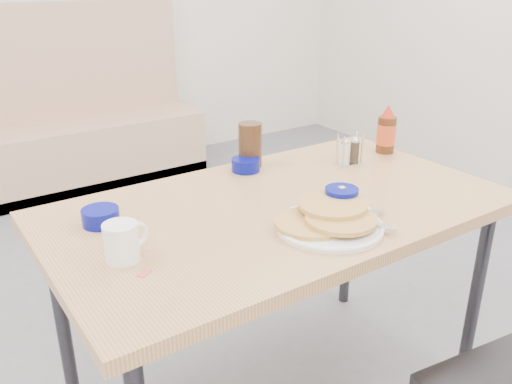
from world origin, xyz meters
TOP-DOWN VIEW (x-y plane):
  - booth_bench at (0.00, 2.78)m, footprint 1.90×0.56m
  - dining_table at (0.00, 0.25)m, footprint 1.40×0.80m
  - pancake_plate at (0.01, 0.04)m, footprint 0.30×0.30m
  - coffee_mug at (-0.52, 0.19)m, footprint 0.13×0.09m
  - grits_setting at (0.13, 0.11)m, footprint 0.19×0.20m
  - creamer_bowl at (-0.50, 0.42)m, footprint 0.10×0.10m
  - butter_bowl at (0.07, 0.55)m, footprint 0.10×0.10m
  - amber_tumbler at (0.12, 0.59)m, footprint 0.09×0.09m
  - condiment_caddy at (0.43, 0.40)m, footprint 0.10×0.07m
  - syrup_bottle at (0.64, 0.42)m, footprint 0.07×0.07m
  - sugar_wrapper at (-0.51, 0.10)m, footprint 0.04×0.04m

SIDE VIEW (x-z plane):
  - booth_bench at x=0.00m, z-range -0.26..0.96m
  - dining_table at x=0.00m, z-range 0.32..1.08m
  - sugar_wrapper at x=-0.51m, z-range 0.76..0.76m
  - pancake_plate at x=0.01m, z-range 0.75..0.81m
  - butter_bowl at x=0.07m, z-range 0.76..0.80m
  - creamer_bowl at x=-0.50m, z-range 0.76..0.81m
  - grits_setting at x=0.13m, z-range 0.75..0.82m
  - condiment_caddy at x=0.43m, z-range 0.74..0.86m
  - coffee_mug at x=-0.52m, z-range 0.76..0.86m
  - amber_tumbler at x=0.12m, z-range 0.76..0.92m
  - syrup_bottle at x=0.64m, z-range 0.75..0.94m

